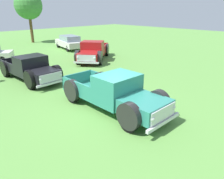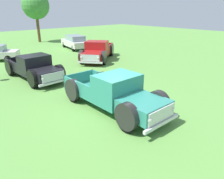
% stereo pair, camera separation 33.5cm
% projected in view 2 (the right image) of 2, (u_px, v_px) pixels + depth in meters
% --- Properties ---
extents(ground_plane, '(80.00, 80.00, 0.00)m').
position_uv_depth(ground_plane, '(114.00, 107.00, 9.71)').
color(ground_plane, '#5B9342').
extents(pickup_truck_foreground, '(2.16, 5.41, 1.65)m').
position_uv_depth(pickup_truck_foreground, '(118.00, 94.00, 9.11)').
color(pickup_truck_foreground, '#2D8475').
rests_on(pickup_truck_foreground, ground_plane).
extents(pickup_truck_behind_left, '(2.15, 5.15, 1.55)m').
position_uv_depth(pickup_truck_behind_left, '(36.00, 68.00, 13.27)').
color(pickup_truck_behind_left, black).
rests_on(pickup_truck_behind_left, ground_plane).
extents(pickup_truck_behind_right, '(5.40, 4.82, 1.65)m').
position_uv_depth(pickup_truck_behind_right, '(97.00, 51.00, 18.28)').
color(pickup_truck_behind_right, maroon).
rests_on(pickup_truck_behind_right, ground_plane).
extents(sedan_distant_a, '(2.66, 4.67, 1.47)m').
position_uv_depth(sedan_distant_a, '(75.00, 42.00, 23.77)').
color(sedan_distant_a, silver).
rests_on(sedan_distant_a, ground_plane).
extents(oak_tree_west, '(3.44, 3.44, 6.34)m').
position_uv_depth(oak_tree_west, '(36.00, 6.00, 27.26)').
color(oak_tree_west, brown).
rests_on(oak_tree_west, ground_plane).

